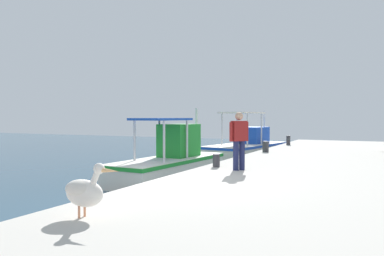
{
  "coord_description": "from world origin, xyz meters",
  "views": [
    {
      "loc": [
        -7.73,
        -4.78,
        2.28
      ],
      "look_at": [
        5.32,
        1.6,
        1.86
      ],
      "focal_mm": 35.93,
      "sensor_mm": 36.0,
      "label": 1
    }
  ],
  "objects_px": {
    "pelican": "(84,191)",
    "mooring_bollard_second": "(216,161)",
    "fishing_boat_third": "(247,147)",
    "fishing_boat_second": "(171,161)",
    "mooring_bollard_fourth": "(288,140)",
    "fisherman_standing": "(239,138)",
    "mooring_bollard_third": "(266,147)"
  },
  "relations": [
    {
      "from": "pelican",
      "to": "mooring_bollard_second",
      "type": "relative_size",
      "value": 2.47
    },
    {
      "from": "fishing_boat_third",
      "to": "mooring_bollard_second",
      "type": "xyz_separation_m",
      "value": [
        -10.02,
        -2.27,
        0.39
      ]
    },
    {
      "from": "fishing_boat_second",
      "to": "mooring_bollard_fourth",
      "type": "xyz_separation_m",
      "value": [
        8.24,
        -2.52,
        0.4
      ]
    },
    {
      "from": "fisherman_standing",
      "to": "mooring_bollard_second",
      "type": "relative_size",
      "value": 4.22
    },
    {
      "from": "mooring_bollard_second",
      "to": "fishing_boat_second",
      "type": "bearing_deg",
      "value": 55.1
    },
    {
      "from": "fishing_boat_second",
      "to": "pelican",
      "type": "distance_m",
      "value": 8.48
    },
    {
      "from": "mooring_bollard_second",
      "to": "mooring_bollard_third",
      "type": "relative_size",
      "value": 0.84
    },
    {
      "from": "mooring_bollard_fourth",
      "to": "mooring_bollard_third",
      "type": "bearing_deg",
      "value": 180.0
    },
    {
      "from": "fishing_boat_third",
      "to": "mooring_bollard_second",
      "type": "distance_m",
      "value": 10.28
    },
    {
      "from": "fishing_boat_second",
      "to": "mooring_bollard_third",
      "type": "xyz_separation_m",
      "value": [
        3.72,
        -2.52,
        0.37
      ]
    },
    {
      "from": "fishing_boat_third",
      "to": "fisherman_standing",
      "type": "xyz_separation_m",
      "value": [
        -10.37,
        -3.09,
        1.08
      ]
    },
    {
      "from": "mooring_bollard_third",
      "to": "fishing_boat_second",
      "type": "bearing_deg",
      "value": 145.81
    },
    {
      "from": "pelican",
      "to": "mooring_bollard_fourth",
      "type": "distance_m",
      "value": 16.17
    },
    {
      "from": "pelican",
      "to": "mooring_bollard_second",
      "type": "height_order",
      "value": "pelican"
    },
    {
      "from": "mooring_bollard_second",
      "to": "mooring_bollard_third",
      "type": "xyz_separation_m",
      "value": [
        5.48,
        -0.0,
        0.04
      ]
    },
    {
      "from": "fishing_boat_third",
      "to": "fisherman_standing",
      "type": "bearing_deg",
      "value": -163.4
    },
    {
      "from": "pelican",
      "to": "mooring_bollard_fourth",
      "type": "relative_size",
      "value": 1.89
    },
    {
      "from": "fishing_boat_third",
      "to": "mooring_bollard_third",
      "type": "xyz_separation_m",
      "value": [
        -4.54,
        -2.27,
        0.42
      ]
    },
    {
      "from": "mooring_bollard_second",
      "to": "fisherman_standing",
      "type": "bearing_deg",
      "value": -113.21
    },
    {
      "from": "mooring_bollard_third",
      "to": "fishing_boat_third",
      "type": "bearing_deg",
      "value": 26.52
    },
    {
      "from": "fishing_boat_second",
      "to": "mooring_bollard_second",
      "type": "distance_m",
      "value": 3.1
    },
    {
      "from": "fishing_boat_second",
      "to": "pelican",
      "type": "bearing_deg",
      "value": -159.42
    },
    {
      "from": "mooring_bollard_second",
      "to": "mooring_bollard_fourth",
      "type": "bearing_deg",
      "value": -0.0
    },
    {
      "from": "mooring_bollard_fourth",
      "to": "fishing_boat_third",
      "type": "bearing_deg",
      "value": 89.5
    },
    {
      "from": "mooring_bollard_third",
      "to": "pelican",
      "type": "bearing_deg",
      "value": -177.79
    },
    {
      "from": "fishing_boat_second",
      "to": "fisherman_standing",
      "type": "height_order",
      "value": "fishing_boat_second"
    },
    {
      "from": "pelican",
      "to": "fisherman_standing",
      "type": "bearing_deg",
      "value": -3.72
    },
    {
      "from": "mooring_bollard_second",
      "to": "mooring_bollard_fourth",
      "type": "xyz_separation_m",
      "value": [
        10.0,
        -0.0,
        0.06
      ]
    },
    {
      "from": "fisherman_standing",
      "to": "fishing_boat_second",
      "type": "bearing_deg",
      "value": 57.74
    },
    {
      "from": "pelican",
      "to": "mooring_bollard_fourth",
      "type": "bearing_deg",
      "value": 1.59
    },
    {
      "from": "pelican",
      "to": "mooring_bollard_fourth",
      "type": "height_order",
      "value": "pelican"
    },
    {
      "from": "fishing_boat_second",
      "to": "pelican",
      "type": "height_order",
      "value": "fishing_boat_second"
    }
  ]
}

